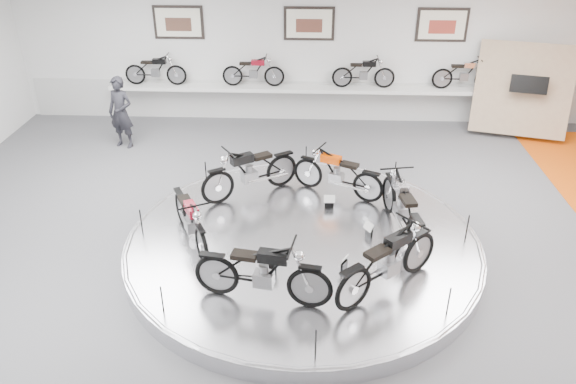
{
  "coord_description": "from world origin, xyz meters",
  "views": [
    {
      "loc": [
        0.11,
        -8.23,
        5.95
      ],
      "look_at": [
        -0.28,
        0.6,
        1.08
      ],
      "focal_mm": 35.0,
      "sensor_mm": 36.0,
      "label": 1
    }
  ],
  "objects_px": {
    "shelf": "(308,89)",
    "bike_e": "(262,272)",
    "display_platform": "(303,245)",
    "visitor": "(121,112)",
    "bike_b": "(338,173)",
    "bike_f": "(389,260)",
    "bike_c": "(250,171)",
    "bike_d": "(190,219)",
    "bike_a": "(402,206)"
  },
  "relations": [
    {
      "from": "bike_b",
      "to": "bike_e",
      "type": "relative_size",
      "value": 0.92
    },
    {
      "from": "bike_e",
      "to": "bike_f",
      "type": "relative_size",
      "value": 0.97
    },
    {
      "from": "display_platform",
      "to": "visitor",
      "type": "xyz_separation_m",
      "value": [
        -4.68,
        4.57,
        0.76
      ]
    },
    {
      "from": "bike_b",
      "to": "bike_c",
      "type": "height_order",
      "value": "bike_c"
    },
    {
      "from": "bike_d",
      "to": "bike_c",
      "type": "bearing_deg",
      "value": 127.43
    },
    {
      "from": "shelf",
      "to": "bike_e",
      "type": "bearing_deg",
      "value": -94.06
    },
    {
      "from": "bike_d",
      "to": "bike_e",
      "type": "height_order",
      "value": "bike_e"
    },
    {
      "from": "display_platform",
      "to": "bike_c",
      "type": "distance_m",
      "value": 2.07
    },
    {
      "from": "bike_f",
      "to": "bike_e",
      "type": "bearing_deg",
      "value": 148.92
    },
    {
      "from": "shelf",
      "to": "bike_a",
      "type": "height_order",
      "value": "bike_a"
    },
    {
      "from": "shelf",
      "to": "bike_e",
      "type": "height_order",
      "value": "bike_e"
    },
    {
      "from": "bike_d",
      "to": "bike_e",
      "type": "xyz_separation_m",
      "value": [
        1.4,
        -1.54,
        0.04
      ]
    },
    {
      "from": "bike_b",
      "to": "bike_f",
      "type": "height_order",
      "value": "bike_f"
    },
    {
      "from": "bike_a",
      "to": "visitor",
      "type": "bearing_deg",
      "value": 46.24
    },
    {
      "from": "bike_c",
      "to": "visitor",
      "type": "bearing_deg",
      "value": -73.25
    },
    {
      "from": "display_platform",
      "to": "bike_b",
      "type": "relative_size",
      "value": 3.81
    },
    {
      "from": "bike_a",
      "to": "bike_b",
      "type": "xyz_separation_m",
      "value": [
        -1.11,
        1.37,
        -0.05
      ]
    },
    {
      "from": "bike_b",
      "to": "visitor",
      "type": "distance_m",
      "value": 6.08
    },
    {
      "from": "bike_a",
      "to": "bike_f",
      "type": "relative_size",
      "value": 0.99
    },
    {
      "from": "bike_a",
      "to": "shelf",
      "type": "bearing_deg",
      "value": 5.97
    },
    {
      "from": "shelf",
      "to": "bike_a",
      "type": "bearing_deg",
      "value": -73.7
    },
    {
      "from": "visitor",
      "to": "display_platform",
      "type": "bearing_deg",
      "value": -27.61
    },
    {
      "from": "bike_b",
      "to": "bike_e",
      "type": "xyz_separation_m",
      "value": [
        -1.25,
        -3.44,
        0.04
      ]
    },
    {
      "from": "bike_b",
      "to": "bike_e",
      "type": "bearing_deg",
      "value": 95.81
    },
    {
      "from": "bike_c",
      "to": "bike_e",
      "type": "bearing_deg",
      "value": 65.49
    },
    {
      "from": "bike_b",
      "to": "bike_d",
      "type": "relative_size",
      "value": 1.0
    },
    {
      "from": "bike_a",
      "to": "bike_e",
      "type": "relative_size",
      "value": 1.02
    },
    {
      "from": "shelf",
      "to": "bike_c",
      "type": "bearing_deg",
      "value": -102.99
    },
    {
      "from": "bike_a",
      "to": "bike_e",
      "type": "xyz_separation_m",
      "value": [
        -2.36,
        -2.07,
        -0.01
      ]
    },
    {
      "from": "bike_b",
      "to": "bike_e",
      "type": "distance_m",
      "value": 3.66
    },
    {
      "from": "bike_c",
      "to": "bike_d",
      "type": "relative_size",
      "value": 1.1
    },
    {
      "from": "visitor",
      "to": "bike_b",
      "type": "bearing_deg",
      "value": -11.69
    },
    {
      "from": "display_platform",
      "to": "bike_d",
      "type": "distance_m",
      "value": 2.09
    },
    {
      "from": "bike_b",
      "to": "bike_f",
      "type": "relative_size",
      "value": 0.89
    },
    {
      "from": "bike_e",
      "to": "shelf",
      "type": "bearing_deg",
      "value": 95.86
    },
    {
      "from": "shelf",
      "to": "display_platform",
      "type": "bearing_deg",
      "value": -90.0
    },
    {
      "from": "bike_c",
      "to": "bike_d",
      "type": "height_order",
      "value": "bike_c"
    },
    {
      "from": "bike_d",
      "to": "bike_b",
      "type": "bearing_deg",
      "value": 98.68
    },
    {
      "from": "shelf",
      "to": "bike_f",
      "type": "distance_m",
      "value": 7.92
    },
    {
      "from": "shelf",
      "to": "bike_d",
      "type": "xyz_separation_m",
      "value": [
        -1.98,
        -6.62,
        -0.2
      ]
    },
    {
      "from": "bike_a",
      "to": "bike_b",
      "type": "height_order",
      "value": "bike_a"
    },
    {
      "from": "display_platform",
      "to": "bike_c",
      "type": "relative_size",
      "value": 3.46
    },
    {
      "from": "display_platform",
      "to": "bike_e",
      "type": "relative_size",
      "value": 3.49
    },
    {
      "from": "bike_b",
      "to": "bike_c",
      "type": "relative_size",
      "value": 0.91
    },
    {
      "from": "display_platform",
      "to": "shelf",
      "type": "height_order",
      "value": "shelf"
    },
    {
      "from": "bike_e",
      "to": "visitor",
      "type": "xyz_separation_m",
      "value": [
        -4.1,
        6.33,
        0.07
      ]
    },
    {
      "from": "shelf",
      "to": "bike_b",
      "type": "xyz_separation_m",
      "value": [
        0.67,
        -4.72,
        -0.21
      ]
    },
    {
      "from": "display_platform",
      "to": "bike_a",
      "type": "distance_m",
      "value": 1.94
    },
    {
      "from": "bike_c",
      "to": "bike_e",
      "type": "relative_size",
      "value": 1.01
    },
    {
      "from": "bike_d",
      "to": "bike_f",
      "type": "distance_m",
      "value": 3.53
    }
  ]
}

